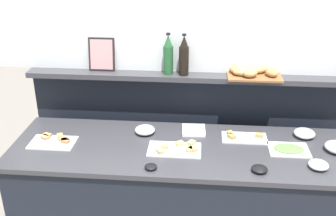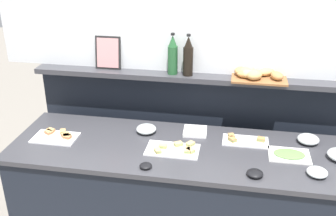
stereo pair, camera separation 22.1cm
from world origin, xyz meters
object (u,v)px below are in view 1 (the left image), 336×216
sandwich_platter_front (176,149)px  condiment_bowl_red (260,169)px  condiment_bowl_cream (151,167)px  wine_bottle_dark (184,57)px  sandwich_platter_rear (55,141)px  framed_picture (102,54)px  wine_bottle_green (168,56)px  napkin_stack (194,130)px  bread_basket (250,72)px  cold_cuts_platter (289,149)px  glass_bowl_small (318,165)px  sandwich_platter_side (243,137)px  glass_bowl_medium (145,130)px  glass_bowl_extra (304,134)px

sandwich_platter_front → condiment_bowl_red: same height
condiment_bowl_cream → wine_bottle_dark: size_ratio=0.25×
sandwich_platter_rear → wine_bottle_dark: wine_bottle_dark is taller
framed_picture → wine_bottle_green: bearing=-3.6°
condiment_bowl_red → wine_bottle_dark: size_ratio=0.32×
napkin_stack → sandwich_platter_front: bearing=-111.5°
bread_basket → sandwich_platter_rear: bearing=-160.6°
cold_cuts_platter → framed_picture: (-1.39, 0.49, 0.49)m
wine_bottle_dark → bread_basket: bearing=0.6°
cold_cuts_platter → wine_bottle_dark: wine_bottle_dark is taller
sandwich_platter_rear → framed_picture: (0.25, 0.53, 0.48)m
glass_bowl_small → wine_bottle_green: size_ratio=0.40×
framed_picture → bread_basket: bearing=-2.0°
sandwich_platter_side → wine_bottle_green: bearing=151.1°
cold_cuts_platter → wine_bottle_green: 1.10m
condiment_bowl_red → bread_basket: 0.83m
sandwich_platter_front → wine_bottle_dark: bearing=87.9°
cold_cuts_platter → condiment_bowl_cream: bearing=-161.4°
cold_cuts_platter → condiment_bowl_red: bearing=-129.7°
wine_bottle_green → framed_picture: (-0.52, 0.03, -0.01)m
cold_cuts_platter → glass_bowl_small: glass_bowl_small is taller
wine_bottle_green → bread_basket: size_ratio=0.79×
condiment_bowl_red → glass_bowl_medium: bearing=151.0°
condiment_bowl_red → glass_bowl_small: bearing=10.4°
sandwich_platter_rear → condiment_bowl_cream: 0.77m
condiment_bowl_red → sandwich_platter_rear: bearing=170.1°
glass_bowl_medium → wine_bottle_green: (0.15, 0.30, 0.48)m
sandwich_platter_side → wine_bottle_dark: bearing=146.2°
wine_bottle_dark → bread_basket: (0.49, 0.01, -0.10)m
sandwich_platter_side → sandwich_platter_front: bearing=-156.3°
sandwich_platter_rear → glass_bowl_small: bearing=-5.6°
sandwich_platter_rear → glass_bowl_extra: glass_bowl_extra is taller
napkin_stack → bread_basket: size_ratio=0.43×
napkin_stack → framed_picture: bearing=159.4°
sandwich_platter_side → sandwich_platter_rear: bearing=-172.5°
napkin_stack → wine_bottle_green: size_ratio=0.54×
glass_bowl_medium → bread_basket: bread_basket is taller
sandwich_platter_side → condiment_bowl_cream: 0.76m
condiment_bowl_cream → condiment_bowl_red: (0.68, 0.03, 0.00)m
sandwich_platter_side → sandwich_platter_front: (-0.47, -0.21, 0.00)m
cold_cuts_platter → wine_bottle_green: (-0.87, 0.46, 0.50)m
glass_bowl_medium → glass_bowl_small: glass_bowl_medium is taller
napkin_stack → sandwich_platter_rear: bearing=-165.6°
glass_bowl_medium → condiment_bowl_cream: 0.47m
framed_picture → condiment_bowl_red: bearing=-33.6°
sandwich_platter_side → condiment_bowl_cream: sandwich_platter_side is taller
sandwich_platter_rear → condiment_bowl_cream: sandwich_platter_rear is taller
napkin_stack → wine_bottle_dark: bearing=112.0°
glass_bowl_extra → framed_picture: framed_picture is taller
glass_bowl_medium → wine_bottle_dark: bearing=47.6°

